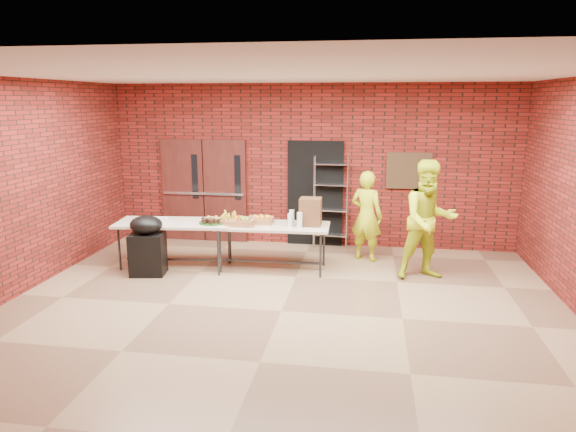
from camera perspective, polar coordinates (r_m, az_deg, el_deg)
The scene contains 19 objects.
room at distance 6.80m, azimuth -0.78°, elevation 1.98°, with size 8.08×7.08×3.28m.
double_doors at distance 10.71m, azimuth -9.29°, elevation 2.81°, with size 1.78×0.12×2.10m.
dark_doorway at distance 10.26m, azimuth 3.05°, elevation 2.50°, with size 1.10×0.06×2.10m, color black.
bronze_plaque at distance 10.15m, azimuth 13.27°, elevation 4.92°, with size 0.85×0.04×0.70m, color #462D1C.
wire_rack at distance 10.12m, azimuth 4.76°, elevation 1.51°, with size 0.67×0.22×1.82m, color #BABAC1, non-canonical shape.
table_left at distance 9.12m, azimuth -12.52°, elevation -1.04°, with size 2.05×1.02×0.81m.
table_right at distance 8.79m, azimuth -1.69°, elevation -1.40°, with size 1.94×0.85×0.79m.
basket_bananas at distance 8.87m, azimuth -6.42°, elevation -0.55°, with size 0.40×0.31×0.12m.
basket_oranges at distance 8.88m, azimuth -3.10°, elevation -0.44°, with size 0.43×0.33×0.13m.
basket_apples at distance 8.76m, azimuth -5.31°, elevation -0.62°, with size 0.48×0.37×0.15m.
muffin_tray at distance 8.87m, azimuth -8.46°, elevation -0.48°, with size 0.44×0.44×0.11m.
napkin_box at distance 9.20m, azimuth -13.82°, elevation -0.36°, with size 0.19×0.13×0.06m, color silver.
coffee_dispenser at distance 8.69m, azimuth 2.51°, elevation 0.47°, with size 0.36×0.32×0.47m, color brown.
cup_stack_front at distance 8.60m, azimuth 0.21°, elevation -0.48°, with size 0.08×0.08×0.23m, color silver.
cup_stack_mid at distance 8.53m, azimuth 1.30°, elevation -0.48°, with size 0.09×0.09×0.26m, color silver.
cup_stack_back at distance 8.73m, azimuth 0.42°, elevation -0.17°, with size 0.09×0.09×0.26m, color silver.
covered_grill at distance 8.89m, azimuth -15.36°, elevation -3.15°, with size 0.62×0.55×1.01m.
volunteer_woman at distance 9.38m, azimuth 8.71°, elevation 0.00°, with size 0.60×0.39×1.65m, color #BCCC16.
volunteer_man at distance 8.59m, azimuth 15.37°, elevation -0.45°, with size 0.95×0.74×1.95m, color #BCCC16.
Camera 1 is at (1.13, -6.58, 2.87)m, focal length 32.00 mm.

